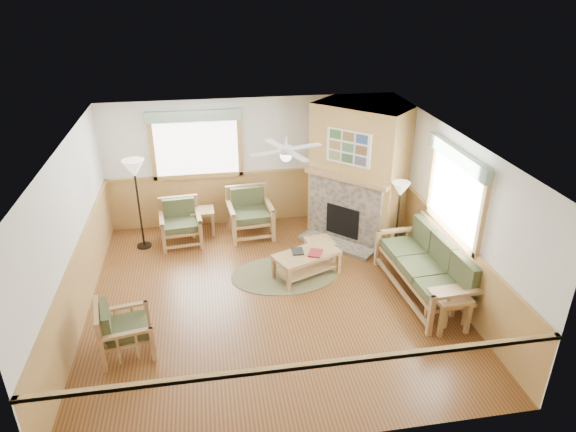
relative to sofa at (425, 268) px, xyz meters
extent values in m
cube|color=brown|center=(-2.55, 0.31, -0.51)|extent=(6.00, 6.00, 0.01)
cube|color=white|center=(-2.55, 0.31, 2.20)|extent=(6.00, 6.00, 0.01)
cube|color=white|center=(-2.55, 3.31, 0.85)|extent=(6.00, 0.02, 2.70)
cube|color=white|center=(-2.55, -2.69, 0.85)|extent=(6.00, 0.02, 2.70)
cube|color=white|center=(-5.55, 0.31, 0.85)|extent=(0.02, 6.00, 2.70)
cube|color=white|center=(0.45, 0.31, 0.85)|extent=(0.02, 6.00, 2.70)
cylinder|color=brown|center=(-2.22, 0.95, -0.50)|extent=(2.03, 2.03, 0.01)
cube|color=maroon|center=(-1.69, 0.82, -0.01)|extent=(0.32, 0.36, 0.03)
cube|color=black|center=(-1.99, 0.94, -0.02)|extent=(0.21, 0.28, 0.03)
camera|label=1|loc=(-3.47, -6.85, 4.48)|focal=32.00mm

